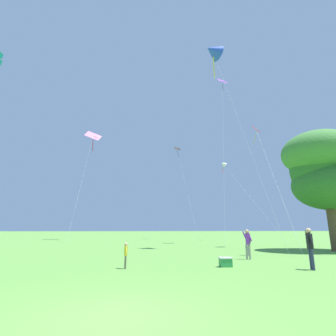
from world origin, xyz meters
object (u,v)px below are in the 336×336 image
object	(u,v)px
person_in_red_shirt	(310,244)
person_foreground_watcher	(247,241)
kite_red_high	(258,135)
kite_blue_delta	(213,51)
kite_white_distant	(223,164)
kite_pink_low	(93,139)
kite_purple_streamer	(223,88)
person_child_small	(126,253)
kite_black_large	(178,153)
person_in_blue_jacket	(249,241)
picnic_cooler	(226,262)
tree_left_oak	(323,170)

from	to	relation	value
person_in_red_shirt	person_foreground_watcher	xyz separation A→B (m)	(-1.05, 4.20, -0.04)
kite_red_high	kite_blue_delta	xyz separation A→B (m)	(-4.89, -1.44, 8.51)
kite_white_distant	kite_blue_delta	size ratio (longest dim) A/B	0.62
kite_pink_low	kite_purple_streamer	bearing A→B (deg)	-36.79
kite_white_distant	kite_blue_delta	bearing A→B (deg)	-111.24
person_child_small	person_foreground_watcher	world-z (taller)	person_foreground_watcher
kite_blue_delta	person_foreground_watcher	bearing A→B (deg)	-96.84
kite_purple_streamer	kite_black_large	bearing A→B (deg)	103.64
kite_pink_low	person_in_blue_jacket	distance (m)	35.71
kite_red_high	picnic_cooler	size ratio (longest dim) A/B	21.01
kite_red_high	kite_white_distant	world-z (taller)	kite_white_distant
kite_blue_delta	tree_left_oak	xyz separation A→B (m)	(8.39, -2.82, -13.13)
kite_white_distant	kite_blue_delta	world-z (taller)	kite_blue_delta
person_child_small	kite_black_large	bearing A→B (deg)	76.18
person_in_blue_jacket	kite_purple_streamer	bearing A→B (deg)	74.38
person_child_small	tree_left_oak	xyz separation A→B (m)	(16.37, 7.24, 5.98)
kite_pink_low	tree_left_oak	distance (m)	36.33
kite_blue_delta	picnic_cooler	world-z (taller)	kite_blue_delta
tree_left_oak	picnic_cooler	bearing A→B (deg)	-148.01
person_child_small	person_in_red_shirt	size ratio (longest dim) A/B	0.63
kite_purple_streamer	person_child_small	bearing A→B (deg)	-123.11
kite_blue_delta	kite_purple_streamer	size ratio (longest dim) A/B	0.93
kite_red_high	person_child_small	size ratio (longest dim) A/B	11.14
picnic_cooler	person_child_small	bearing A→B (deg)	179.47
kite_black_large	tree_left_oak	xyz separation A→B (m)	(8.20, -25.95, -8.91)
kite_blue_delta	person_child_small	bearing A→B (deg)	-128.41
kite_red_high	person_in_blue_jacket	distance (m)	13.15
kite_blue_delta	person_in_blue_jacket	xyz separation A→B (m)	(0.13, -5.20, -18.82)
person_in_blue_jacket	picnic_cooler	size ratio (longest dim) A/B	2.70
kite_black_large	person_child_small	xyz separation A→B (m)	(-8.16, -33.20, -14.90)
kite_black_large	kite_blue_delta	size ratio (longest dim) A/B	0.82
person_in_red_shirt	picnic_cooler	size ratio (longest dim) A/B	2.99
kite_red_high	person_in_blue_jacket	size ratio (longest dim) A/B	7.79
kite_purple_streamer	tree_left_oak	xyz separation A→B (m)	(4.55, -10.88, -13.92)
person_child_small	picnic_cooler	xyz separation A→B (m)	(4.70, -0.04, -0.46)
person_foreground_watcher	picnic_cooler	bearing A→B (deg)	-130.62
kite_red_high	kite_purple_streamer	bearing A→B (deg)	98.98
kite_pink_low	kite_red_high	xyz separation A→B (m)	(20.29, -21.01, -6.11)
kite_white_distant	picnic_cooler	distance (m)	31.89
kite_black_large	person_in_blue_jacket	bearing A→B (deg)	-90.10
kite_white_distant	kite_red_high	bearing A→B (deg)	-96.92
person_child_small	person_foreground_watcher	bearing A→B (deg)	21.25
kite_white_distant	kite_purple_streamer	world-z (taller)	kite_purple_streamer
person_in_red_shirt	tree_left_oak	distance (m)	13.19
kite_pink_low	person_in_red_shirt	world-z (taller)	kite_pink_low
kite_pink_low	person_in_blue_jacket	size ratio (longest dim) A/B	11.84
tree_left_oak	person_in_blue_jacket	bearing A→B (deg)	-163.95
person_in_red_shirt	person_foreground_watcher	world-z (taller)	person_in_red_shirt
person_child_small	tree_left_oak	distance (m)	18.87
kite_black_large	person_in_blue_jacket	world-z (taller)	kite_black_large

